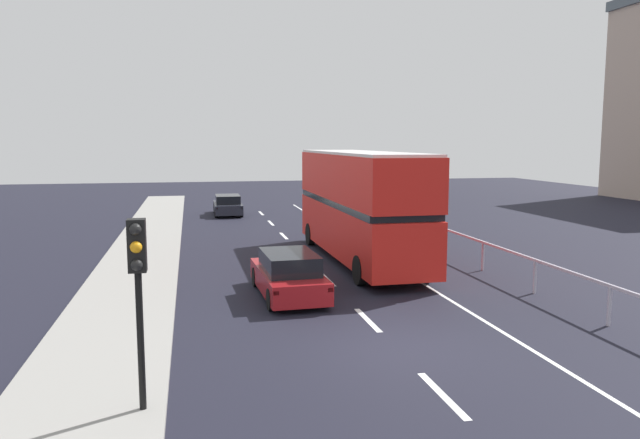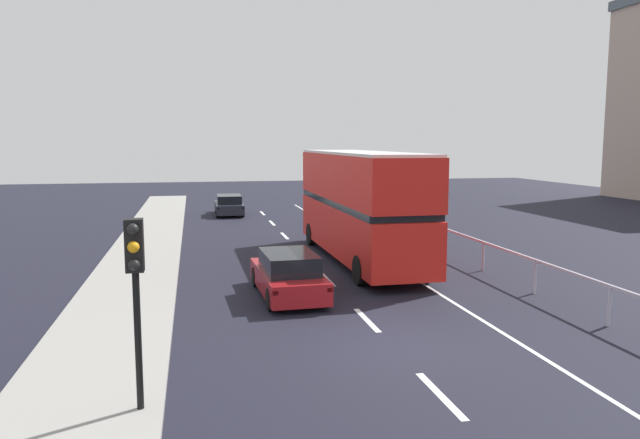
# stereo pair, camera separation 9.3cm
# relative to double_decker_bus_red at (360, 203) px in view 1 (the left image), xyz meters

# --- Properties ---
(ground_plane) EXTENTS (74.26, 120.00, 0.10)m
(ground_plane) POSITION_rel_double_decker_bus_red_xyz_m (-1.98, -9.97, -2.38)
(ground_plane) COLOR black
(near_sidewalk_kerb) EXTENTS (2.99, 80.00, 0.14)m
(near_sidewalk_kerb) POSITION_rel_double_decker_bus_red_xyz_m (-8.57, -9.97, -2.26)
(near_sidewalk_kerb) COLOR gray
(near_sidewalk_kerb) RESTS_ON ground
(lane_paint_markings) EXTENTS (3.16, 46.00, 0.01)m
(lane_paint_markings) POSITION_rel_double_decker_bus_red_xyz_m (-0.07, -1.68, -2.33)
(lane_paint_markings) COLOR silver
(lane_paint_markings) RESTS_ON ground
(bridge_side_railing) EXTENTS (0.10, 42.00, 1.10)m
(bridge_side_railing) POSITION_rel_double_decker_bus_red_xyz_m (3.99, -0.97, -1.44)
(bridge_side_railing) COLOR #B2ABBB
(bridge_side_railing) RESTS_ON ground
(double_decker_bus_red) EXTENTS (2.65, 11.16, 4.36)m
(double_decker_bus_red) POSITION_rel_double_decker_bus_red_xyz_m (0.00, 0.00, 0.00)
(double_decker_bus_red) COLOR red
(double_decker_bus_red) RESTS_ON ground
(hatchback_car_near) EXTENTS (1.92, 4.45, 1.41)m
(hatchback_car_near) POSITION_rel_double_decker_bus_red_xyz_m (-3.67, -5.00, -1.66)
(hatchback_car_near) COLOR maroon
(hatchback_car_near) RESTS_ON ground
(traffic_signal_pole) EXTENTS (0.30, 0.42, 3.34)m
(traffic_signal_pole) POSITION_rel_double_decker_bus_red_xyz_m (-7.46, -12.67, 0.31)
(traffic_signal_pole) COLOR black
(traffic_signal_pole) RESTS_ON near_sidewalk_kerb
(sedan_car_ahead) EXTENTS (1.81, 4.26, 1.31)m
(sedan_car_ahead) POSITION_rel_double_decker_bus_red_xyz_m (-4.21, 16.60, -1.70)
(sedan_car_ahead) COLOR #21232C
(sedan_car_ahead) RESTS_ON ground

